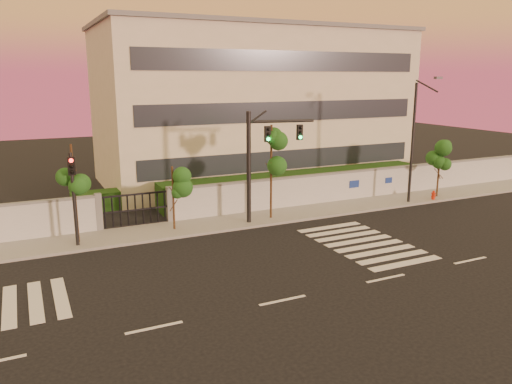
% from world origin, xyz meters
% --- Properties ---
extents(ground, '(120.00, 120.00, 0.00)m').
position_xyz_m(ground, '(0.00, 0.00, 0.00)').
color(ground, black).
rests_on(ground, ground).
extents(sidewalk, '(60.00, 3.00, 0.15)m').
position_xyz_m(sidewalk, '(0.00, 10.50, 0.07)').
color(sidewalk, gray).
rests_on(sidewalk, ground).
extents(perimeter_wall, '(60.00, 0.36, 2.20)m').
position_xyz_m(perimeter_wall, '(0.10, 12.00, 1.07)').
color(perimeter_wall, '#B4B7BC').
rests_on(perimeter_wall, ground).
extents(hedge_row, '(41.00, 4.25, 1.80)m').
position_xyz_m(hedge_row, '(1.17, 14.74, 0.82)').
color(hedge_row, '#163811').
rests_on(hedge_row, ground).
extents(institutional_building, '(24.40, 12.40, 12.25)m').
position_xyz_m(institutional_building, '(9.00, 21.99, 6.16)').
color(institutional_building, beige).
rests_on(institutional_building, ground).
extents(road_markings, '(57.00, 7.62, 0.02)m').
position_xyz_m(road_markings, '(-1.58, 3.76, 0.01)').
color(road_markings, silver).
rests_on(road_markings, ground).
extents(street_tree_c, '(1.41, 1.12, 5.19)m').
position_xyz_m(street_tree_c, '(-6.29, 10.30, 3.81)').
color(street_tree_c, '#382314').
rests_on(street_tree_c, ground).
extents(street_tree_d, '(1.36, 1.08, 3.68)m').
position_xyz_m(street_tree_d, '(-1.22, 10.35, 2.71)').
color(street_tree_d, '#382314').
rests_on(street_tree_d, ground).
extents(street_tree_e, '(1.61, 1.28, 5.70)m').
position_xyz_m(street_tree_e, '(4.69, 10.13, 4.19)').
color(street_tree_e, '#382314').
rests_on(street_tree_e, ground).
extents(street_tree_f, '(1.53, 1.22, 3.97)m').
position_xyz_m(street_tree_f, '(17.85, 10.00, 2.92)').
color(street_tree_f, '#382314').
rests_on(street_tree_f, ground).
extents(traffic_signal_main, '(4.12, 0.96, 6.55)m').
position_xyz_m(traffic_signal_main, '(3.90, 9.80, 4.14)').
color(traffic_signal_main, black).
rests_on(traffic_signal_main, ground).
extents(traffic_signal_secondary, '(0.38, 0.35, 4.84)m').
position_xyz_m(traffic_signal_secondary, '(-6.41, 9.78, 3.07)').
color(traffic_signal_secondary, black).
rests_on(traffic_signal_secondary, ground).
extents(streetlight_east, '(0.50, 2.03, 8.43)m').
position_xyz_m(streetlight_east, '(14.89, 9.42, 4.55)').
color(streetlight_east, black).
rests_on(streetlight_east, ground).
extents(fire_hydrant, '(0.31, 0.29, 0.78)m').
position_xyz_m(fire_hydrant, '(16.87, 9.35, 0.39)').
color(fire_hydrant, red).
rests_on(fire_hydrant, ground).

